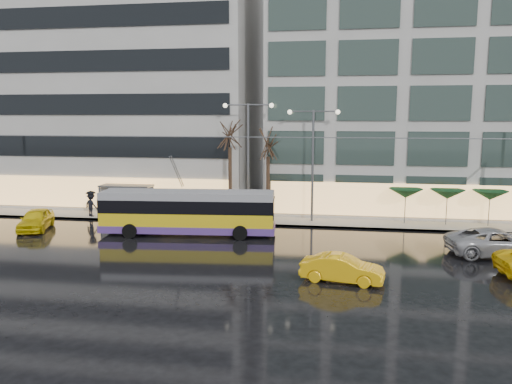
% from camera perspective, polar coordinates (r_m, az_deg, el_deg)
% --- Properties ---
extents(ground, '(140.00, 140.00, 0.00)m').
position_cam_1_polar(ground, '(29.87, -8.27, -7.39)').
color(ground, black).
rests_on(ground, ground).
extents(sidewalk, '(80.00, 10.00, 0.15)m').
position_cam_1_polar(sidewalk, '(42.70, -0.14, -2.28)').
color(sidewalk, gray).
rests_on(sidewalk, ground).
extents(kerb, '(80.00, 0.10, 0.15)m').
position_cam_1_polar(kerb, '(37.92, -1.32, -3.70)').
color(kerb, slate).
rests_on(kerb, ground).
extents(building_left, '(34.00, 14.00, 22.00)m').
position_cam_1_polar(building_left, '(52.59, -19.37, 11.44)').
color(building_left, '#9E9C97').
rests_on(building_left, sidewalk).
extents(building_right, '(32.00, 14.00, 25.00)m').
position_cam_1_polar(building_right, '(47.72, 22.11, 13.42)').
color(building_right, '#9E9C97').
rests_on(building_right, sidewalk).
extents(trolleybus, '(12.15, 4.95, 5.56)m').
position_cam_1_polar(trolleybus, '(34.94, -7.78, -2.46)').
color(trolleybus, gold).
rests_on(trolleybus, ground).
extents(catenary, '(42.24, 5.12, 7.00)m').
position_cam_1_polar(catenary, '(36.35, -3.21, 2.42)').
color(catenary, '#595B60').
rests_on(catenary, ground).
extents(bus_shelter, '(4.20, 1.60, 2.51)m').
position_cam_1_polar(bus_shelter, '(42.17, -14.94, -0.12)').
color(bus_shelter, '#595B60').
rests_on(bus_shelter, sidewalk).
extents(street_lamp_near, '(3.96, 0.36, 9.03)m').
position_cam_1_polar(street_lamp_near, '(38.81, -0.89, 5.41)').
color(street_lamp_near, '#595B60').
rests_on(street_lamp_near, sidewalk).
extents(street_lamp_far, '(3.96, 0.36, 8.53)m').
position_cam_1_polar(street_lamp_far, '(38.29, 6.53, 4.90)').
color(street_lamp_far, '#595B60').
rests_on(street_lamp_far, sidewalk).
extents(tree_a, '(3.20, 3.20, 8.40)m').
position_cam_1_polar(tree_a, '(39.25, -3.02, 7.04)').
color(tree_a, black).
rests_on(tree_a, sidewalk).
extents(tree_b, '(3.20, 3.20, 7.70)m').
position_cam_1_polar(tree_b, '(38.96, 1.40, 6.03)').
color(tree_b, black).
rests_on(tree_b, sidewalk).
extents(parasol_a, '(2.50, 2.50, 2.65)m').
position_cam_1_polar(parasol_a, '(39.18, 16.74, -0.14)').
color(parasol_a, '#595B60').
rests_on(parasol_a, sidewalk).
extents(parasol_b, '(2.50, 2.50, 2.65)m').
position_cam_1_polar(parasol_b, '(39.70, 21.03, -0.24)').
color(parasol_b, '#595B60').
rests_on(parasol_b, sidewalk).
extents(parasol_c, '(2.50, 2.50, 2.65)m').
position_cam_1_polar(parasol_c, '(40.44, 25.19, -0.34)').
color(parasol_c, '#595B60').
rests_on(parasol_c, sidewalk).
extents(taxi_a, '(3.06, 4.85, 1.54)m').
position_cam_1_polar(taxi_a, '(39.66, -23.85, -2.88)').
color(taxi_a, yellow).
rests_on(taxi_a, ground).
extents(taxi_b, '(4.31, 2.15, 1.36)m').
position_cam_1_polar(taxi_b, '(25.59, 9.80, -8.61)').
color(taxi_b, '#FFB90D').
rests_on(taxi_b, ground).
extents(sedan_silver, '(6.16, 3.53, 1.62)m').
position_cam_1_polar(sedan_silver, '(32.98, 25.87, -5.19)').
color(sedan_silver, '#A4A3A8').
rests_on(sedan_silver, ground).
extents(pedestrian_a, '(1.17, 1.18, 2.19)m').
position_cam_1_polar(pedestrian_a, '(39.81, -11.33, -0.99)').
color(pedestrian_a, black).
rests_on(pedestrian_a, sidewalk).
extents(pedestrian_b, '(0.94, 0.88, 1.54)m').
position_cam_1_polar(pedestrian_b, '(41.40, -7.79, -1.52)').
color(pedestrian_b, black).
rests_on(pedestrian_b, sidewalk).
extents(pedestrian_c, '(1.40, 1.12, 2.11)m').
position_cam_1_polar(pedestrian_c, '(42.47, -18.33, -1.14)').
color(pedestrian_c, black).
rests_on(pedestrian_c, sidewalk).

